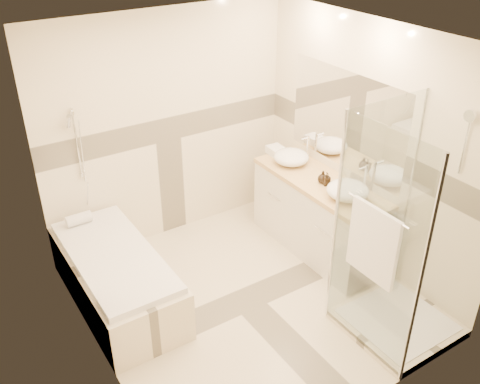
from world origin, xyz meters
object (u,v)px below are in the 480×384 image
vessel_sink_near (291,157)px  amenity_bottle_a (327,179)px  amenity_bottle_b (323,177)px  bathtub (116,275)px  shower_enclosure (388,283)px  vanity (318,215)px  vessel_sink_far (348,190)px

vessel_sink_near → amenity_bottle_a: size_ratio=2.77×
vessel_sink_near → amenity_bottle_b: vessel_sink_near is taller
bathtub → shower_enclosure: bearing=-41.1°
bathtub → amenity_bottle_b: bearing=-10.6°
vanity → shower_enclosure: 1.31m
bathtub → amenity_bottle_a: size_ratio=12.23×
shower_enclosure → vessel_sink_near: bearing=81.1°
amenity_bottle_a → vessel_sink_far: bearing=-90.0°
vanity → amenity_bottle_a: (-0.02, -0.11, 0.49)m
vessel_sink_near → shower_enclosure: bearing=-98.9°
shower_enclosure → amenity_bottle_a: size_ratio=14.67×
vessel_sink_far → amenity_bottle_b: bearing=90.0°
vanity → amenity_bottle_a: 0.51m
shower_enclosure → vessel_sink_near: shower_enclosure is taller
bathtub → amenity_bottle_b: (2.13, -0.40, 0.61)m
vanity → amenity_bottle_a: bearing=-100.7°
vanity → vessel_sink_near: 0.69m
vanity → vessel_sink_near: (-0.02, 0.48, 0.50)m
vanity → shower_enclosure: bearing=-103.0°
vessel_sink_near → vessel_sink_far: bearing=-90.0°
amenity_bottle_b → shower_enclosure: bearing=-102.6°
amenity_bottle_a → amenity_bottle_b: size_ratio=1.05×
shower_enclosure → vessel_sink_far: shower_enclosure is taller
vessel_sink_near → amenity_bottle_b: size_ratio=2.91×
shower_enclosure → amenity_bottle_b: 1.32m
bathtub → vanity: (2.15, -0.35, 0.12)m
vessel_sink_near → bathtub: bearing=-176.6°
bathtub → shower_enclosure: shower_enclosure is taller
amenity_bottle_b → vanity: bearing=67.7°
vessel_sink_far → amenity_bottle_a: vessel_sink_far is taller
bathtub → vanity: 2.18m
bathtub → amenity_bottle_b: size_ratio=12.85×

